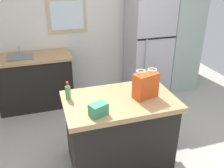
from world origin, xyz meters
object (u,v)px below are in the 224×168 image
kitchen_island (119,130)px  tall_cabinet (181,37)px  refrigerator (148,46)px  bottle (68,91)px  small_box (98,109)px  shopping_bag (146,85)px

kitchen_island → tall_cabinet: (1.82, 1.71, 0.58)m
tall_cabinet → refrigerator: bearing=-180.0°
kitchen_island → bottle: (-0.56, 0.18, 0.53)m
kitchen_island → small_box: bearing=-141.6°
kitchen_island → shopping_bag: bearing=-7.7°
shopping_bag → kitchen_island: bearing=172.3°
kitchen_island → bottle: bottle is taller
tall_cabinet → small_box: bearing=-137.4°
tall_cabinet → shopping_bag: bearing=-131.1°
shopping_bag → bottle: bearing=165.9°
shopping_bag → bottle: (-0.85, 0.21, -0.06)m
tall_cabinet → bottle: bearing=-147.1°
bottle → tall_cabinet: bearing=32.9°
shopping_bag → small_box: size_ratio=1.94×
refrigerator → shopping_bag: refrigerator is taller
small_box → bottle: 0.49m
kitchen_island → shopping_bag: 0.66m
shopping_bag → small_box: (-0.61, -0.21, -0.09)m
kitchen_island → tall_cabinet: 2.57m
refrigerator → small_box: size_ratio=10.59×
tall_cabinet → shopping_bag: 2.33m
refrigerator → small_box: bearing=-126.6°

